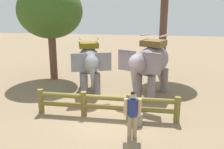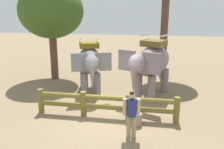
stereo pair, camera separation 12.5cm
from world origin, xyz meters
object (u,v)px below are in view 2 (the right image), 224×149
at_px(elephant_near_left, 90,62).
at_px(tree_back_center, 51,11).
at_px(feed_bucket, 137,119).
at_px(tourist_woman_in_black, 132,111).
at_px(log_fence, 106,103).
at_px(elephant_center, 151,63).

xyz_separation_m(elephant_near_left, tree_back_center, (-2.81, 2.10, 2.50)).
relative_size(tree_back_center, feed_bucket, 12.27).
distance_m(tourist_woman_in_black, feed_bucket, 1.21).
relative_size(log_fence, feed_bucket, 12.47).
bearing_deg(tree_back_center, tourist_woman_in_black, -50.54).
xyz_separation_m(elephant_center, tree_back_center, (-5.94, 2.35, 2.36)).
bearing_deg(log_fence, elephant_center, 58.12).
relative_size(elephant_near_left, tourist_woman_in_black, 2.03).
relative_size(elephant_near_left, elephant_center, 0.93).
xyz_separation_m(log_fence, elephant_center, (1.72, 2.76, 1.12)).
bearing_deg(tourist_woman_in_black, log_fence, 129.06).
relative_size(elephant_near_left, tree_back_center, 0.59).
bearing_deg(log_fence, tree_back_center, 129.57).
distance_m(elephant_center, tree_back_center, 6.81).
distance_m(elephant_near_left, tree_back_center, 4.31).
xyz_separation_m(tree_back_center, feed_bucket, (5.51, -5.60, -3.86)).
bearing_deg(tourist_woman_in_black, elephant_near_left, 120.07).
height_order(log_fence, elephant_near_left, elephant_near_left).
relative_size(tourist_woman_in_black, tree_back_center, 0.29).
relative_size(elephant_center, feed_bucket, 7.79).
height_order(elephant_near_left, tree_back_center, tree_back_center).
distance_m(log_fence, feed_bucket, 1.43).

